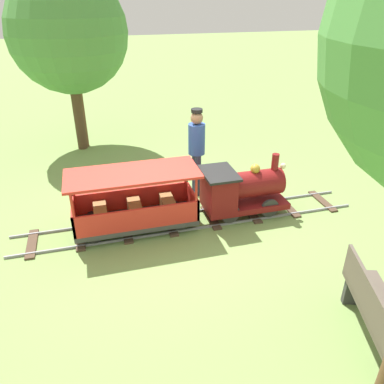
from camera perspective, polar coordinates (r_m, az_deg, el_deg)
ground_plane at (r=6.32m, az=-2.35°, el=-4.71°), size 60.00×60.00×0.00m
track at (r=6.36m, az=-0.22°, el=-4.28°), size 0.77×5.70×0.04m
locomotive at (r=6.37m, az=7.19°, el=0.38°), size 0.73×1.45×1.01m
passenger_car at (r=6.01m, az=-8.54°, el=-2.16°), size 0.83×2.00×0.97m
conductor_person at (r=6.86m, az=0.70°, el=7.01°), size 0.30×0.30×1.62m
park_bench at (r=4.62m, az=25.79°, el=-15.92°), size 1.36×0.78×0.82m
oak_tree_near at (r=9.17m, az=-18.16°, el=20.92°), size 2.01×2.01×3.51m
oak_tree_distant at (r=9.28m, az=-18.08°, el=21.71°), size 2.59×2.59×3.90m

